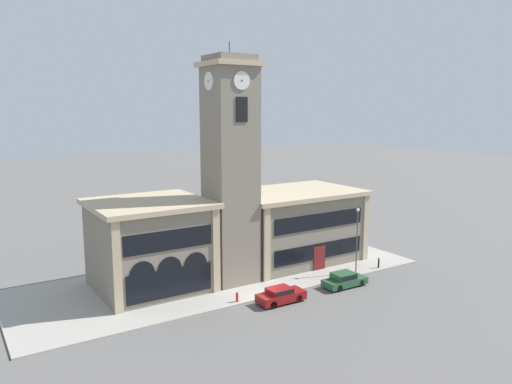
% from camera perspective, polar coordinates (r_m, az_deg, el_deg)
% --- Properties ---
extents(ground_plane, '(300.00, 300.00, 0.00)m').
position_cam_1_polar(ground_plane, '(45.03, 0.83, -12.21)').
color(ground_plane, '#605E5B').
extents(sidewalk_kerb, '(40.34, 14.77, 0.15)m').
position_cam_1_polar(sidewalk_kerb, '(50.95, -3.82, -9.52)').
color(sidewalk_kerb, '#A39E93').
rests_on(sidewalk_kerb, ground_plane).
extents(clock_tower, '(4.88, 4.88, 22.67)m').
position_cam_1_polar(clock_tower, '(47.03, -2.94, 2.31)').
color(clock_tower, gray).
rests_on(clock_tower, ground_plane).
extents(town_hall_left_wing, '(10.42, 9.91, 8.32)m').
position_cam_1_polar(town_hall_left_wing, '(47.51, -12.03, -5.93)').
color(town_hall_left_wing, gray).
rests_on(town_hall_left_wing, ground_plane).
extents(town_hall_right_wing, '(14.48, 9.91, 7.84)m').
position_cam_1_polar(town_hall_right_wing, '(55.33, 4.22, -3.82)').
color(town_hall_right_wing, gray).
rests_on(town_hall_right_wing, ground_plane).
extents(parked_car_near, '(4.33, 1.82, 1.38)m').
position_cam_1_polar(parked_car_near, '(44.17, 2.83, -11.65)').
color(parked_car_near, maroon).
rests_on(parked_car_near, ground_plane).
extents(parked_car_mid, '(4.40, 1.87, 1.39)m').
position_cam_1_polar(parked_car_mid, '(48.58, 10.05, -9.80)').
color(parked_car_mid, '#285633').
rests_on(parked_car_mid, ground_plane).
extents(street_lamp, '(0.36, 0.36, 6.73)m').
position_cam_1_polar(street_lamp, '(51.21, 11.49, -4.47)').
color(street_lamp, '#4C4C51').
rests_on(street_lamp, sidewalk_kerb).
extents(bollard, '(0.18, 0.18, 1.06)m').
position_cam_1_polar(bollard, '(54.41, 13.84, -7.88)').
color(bollard, black).
rests_on(bollard, sidewalk_kerb).
extents(fire_hydrant, '(0.22, 0.22, 0.87)m').
position_cam_1_polar(fire_hydrant, '(44.09, -2.18, -11.90)').
color(fire_hydrant, red).
rests_on(fire_hydrant, sidewalk_kerb).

